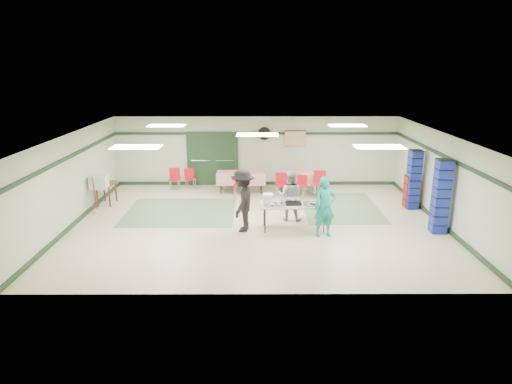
{
  "coord_description": "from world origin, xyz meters",
  "views": [
    {
      "loc": [
        -0.09,
        -13.13,
        4.67
      ],
      "look_at": [
        -0.04,
        -0.3,
        1.04
      ],
      "focal_mm": 32.0,
      "sensor_mm": 36.0,
      "label": 1
    }
  ],
  "objects_px": {
    "crate_stack_red": "(411,191)",
    "chair_loose_b": "(174,177)",
    "chair_c": "(320,181)",
    "printer_table": "(106,186)",
    "dining_table_a": "(300,177)",
    "volunteer_dark": "(243,200)",
    "volunteer_grey": "(290,196)",
    "chair_a": "(302,184)",
    "office_printer": "(99,182)",
    "chair_b": "(281,182)",
    "chair_d": "(240,182)",
    "chair_loose_a": "(190,177)",
    "broom": "(95,194)",
    "crate_stack_blue_a": "(414,180)",
    "volunteer_teal": "(325,207)",
    "crate_stack_blue_b": "(441,197)",
    "serving_table": "(294,205)",
    "dining_table_b": "(241,177)"
  },
  "relations": [
    {
      "from": "chair_b",
      "to": "chair_loose_b",
      "type": "height_order",
      "value": "chair_b"
    },
    {
      "from": "chair_loose_a",
      "to": "crate_stack_blue_a",
      "type": "bearing_deg",
      "value": -41.3
    },
    {
      "from": "chair_a",
      "to": "crate_stack_blue_b",
      "type": "height_order",
      "value": "crate_stack_blue_b"
    },
    {
      "from": "volunteer_dark",
      "to": "chair_b",
      "type": "distance_m",
      "value": 3.78
    },
    {
      "from": "volunteer_grey",
      "to": "chair_loose_a",
      "type": "xyz_separation_m",
      "value": [
        -3.56,
        3.65,
        -0.3
      ]
    },
    {
      "from": "volunteer_grey",
      "to": "chair_b",
      "type": "xyz_separation_m",
      "value": [
        -0.11,
        2.61,
        -0.25
      ]
    },
    {
      "from": "chair_c",
      "to": "chair_loose_a",
      "type": "distance_m",
      "value": 4.96
    },
    {
      "from": "volunteer_grey",
      "to": "crate_stack_blue_b",
      "type": "height_order",
      "value": "crate_stack_blue_b"
    },
    {
      "from": "crate_stack_red",
      "to": "broom",
      "type": "bearing_deg",
      "value": -177.04
    },
    {
      "from": "dining_table_b",
      "to": "crate_stack_red",
      "type": "height_order",
      "value": "crate_stack_red"
    },
    {
      "from": "chair_a",
      "to": "broom",
      "type": "distance_m",
      "value": 7.09
    },
    {
      "from": "crate_stack_blue_a",
      "to": "chair_c",
      "type": "bearing_deg",
      "value": 153.24
    },
    {
      "from": "serving_table",
      "to": "broom",
      "type": "relative_size",
      "value": 1.61
    },
    {
      "from": "chair_b",
      "to": "chair_d",
      "type": "distance_m",
      "value": 1.49
    },
    {
      "from": "crate_stack_blue_a",
      "to": "office_printer",
      "type": "height_order",
      "value": "crate_stack_blue_a"
    },
    {
      "from": "crate_stack_red",
      "to": "office_printer",
      "type": "height_order",
      "value": "office_printer"
    },
    {
      "from": "dining_table_a",
      "to": "crate_stack_red",
      "type": "bearing_deg",
      "value": -30.7
    },
    {
      "from": "broom",
      "to": "crate_stack_blue_b",
      "type": "bearing_deg",
      "value": 3.91
    },
    {
      "from": "volunteer_dark",
      "to": "dining_table_b",
      "type": "height_order",
      "value": "volunteer_dark"
    },
    {
      "from": "chair_a",
      "to": "chair_loose_a",
      "type": "distance_m",
      "value": 4.31
    },
    {
      "from": "chair_b",
      "to": "office_printer",
      "type": "relative_size",
      "value": 1.63
    },
    {
      "from": "chair_c",
      "to": "crate_stack_blue_b",
      "type": "xyz_separation_m",
      "value": [
        2.87,
        -3.71,
        0.49
      ]
    },
    {
      "from": "serving_table",
      "to": "crate_stack_red",
      "type": "bearing_deg",
      "value": 25.81
    },
    {
      "from": "serving_table",
      "to": "chair_a",
      "type": "height_order",
      "value": "chair_a"
    },
    {
      "from": "volunteer_grey",
      "to": "dining_table_a",
      "type": "bearing_deg",
      "value": -87.64
    },
    {
      "from": "chair_c",
      "to": "dining_table_b",
      "type": "bearing_deg",
      "value": 172.41
    },
    {
      "from": "volunteer_dark",
      "to": "chair_c",
      "type": "xyz_separation_m",
      "value": [
        2.7,
        3.53,
        -0.33
      ]
    },
    {
      "from": "chair_loose_a",
      "to": "crate_stack_red",
      "type": "bearing_deg",
      "value": -40.43
    },
    {
      "from": "dining_table_a",
      "to": "chair_b",
      "type": "bearing_deg",
      "value": -144.98
    },
    {
      "from": "volunteer_teal",
      "to": "volunteer_dark",
      "type": "xyz_separation_m",
      "value": [
        -2.28,
        0.43,
        0.06
      ]
    },
    {
      "from": "crate_stack_red",
      "to": "chair_loose_b",
      "type": "bearing_deg",
      "value": 165.36
    },
    {
      "from": "chair_d",
      "to": "crate_stack_blue_b",
      "type": "relative_size",
      "value": 0.42
    },
    {
      "from": "chair_c",
      "to": "printer_table",
      "type": "distance_m",
      "value": 7.49
    },
    {
      "from": "chair_loose_a",
      "to": "chair_loose_b",
      "type": "distance_m",
      "value": 0.59
    },
    {
      "from": "dining_table_a",
      "to": "office_printer",
      "type": "distance_m",
      "value": 7.11
    },
    {
      "from": "chair_loose_a",
      "to": "crate_stack_red",
      "type": "distance_m",
      "value": 8.07
    },
    {
      "from": "crate_stack_blue_b",
      "to": "broom",
      "type": "bearing_deg",
      "value": 169.89
    },
    {
      "from": "broom",
      "to": "chair_loose_b",
      "type": "bearing_deg",
      "value": 66.04
    },
    {
      "from": "serving_table",
      "to": "printer_table",
      "type": "xyz_separation_m",
      "value": [
        -6.2,
        2.48,
        -0.09
      ]
    },
    {
      "from": "chair_d",
      "to": "chair_loose_b",
      "type": "relative_size",
      "value": 1.05
    },
    {
      "from": "chair_a",
      "to": "crate_stack_blue_a",
      "type": "distance_m",
      "value": 3.84
    },
    {
      "from": "volunteer_teal",
      "to": "chair_loose_a",
      "type": "relative_size",
      "value": 2.13
    },
    {
      "from": "serving_table",
      "to": "chair_c",
      "type": "xyz_separation_m",
      "value": [
        1.23,
        3.42,
        -0.14
      ]
    },
    {
      "from": "crate_stack_blue_a",
      "to": "printer_table",
      "type": "xyz_separation_m",
      "value": [
        -10.3,
        0.51,
        -0.36
      ]
    },
    {
      "from": "chair_d",
      "to": "crate_stack_blue_a",
      "type": "height_order",
      "value": "crate_stack_blue_a"
    },
    {
      "from": "volunteer_grey",
      "to": "chair_a",
      "type": "distance_m",
      "value": 2.69
    },
    {
      "from": "chair_b",
      "to": "crate_stack_blue_b",
      "type": "distance_m",
      "value": 5.67
    },
    {
      "from": "serving_table",
      "to": "volunteer_dark",
      "type": "distance_m",
      "value": 1.49
    },
    {
      "from": "dining_table_b",
      "to": "chair_loose_b",
      "type": "distance_m",
      "value": 2.55
    },
    {
      "from": "serving_table",
      "to": "broom",
      "type": "xyz_separation_m",
      "value": [
        -6.28,
        1.56,
        -0.09
      ]
    }
  ]
}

